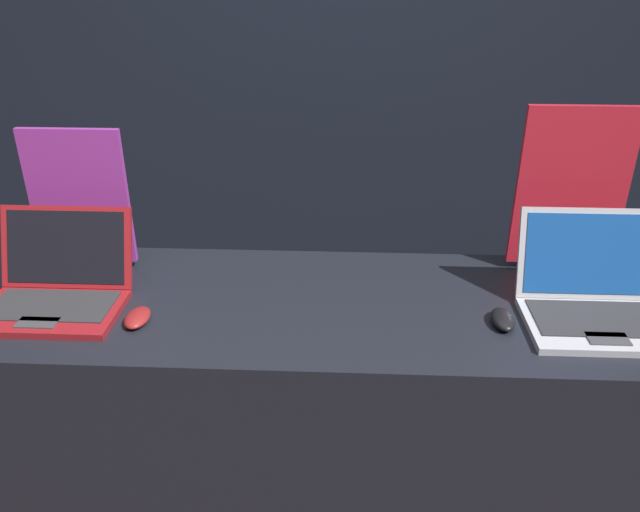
{
  "coord_description": "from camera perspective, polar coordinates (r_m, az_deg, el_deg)",
  "views": [
    {
      "loc": [
        0.07,
        -1.24,
        1.81
      ],
      "look_at": [
        -0.0,
        0.34,
        1.03
      ],
      "focal_mm": 35.0,
      "sensor_mm": 36.0,
      "label": 1
    }
  ],
  "objects": [
    {
      "name": "laptop_front",
      "position": [
        1.95,
        -22.94,
        -2.52
      ],
      "size": [
        0.39,
        0.34,
        0.25
      ],
      "color": "maroon",
      "rests_on": "display_counter"
    },
    {
      "name": "promo_stand_back",
      "position": [
        2.06,
        21.95,
        5.22
      ],
      "size": [
        0.34,
        0.07,
        0.53
      ],
      "color": "black",
      "rests_on": "display_counter"
    },
    {
      "name": "wall_back",
      "position": [
        3.12,
        1.41,
        18.83
      ],
      "size": [
        8.0,
        0.05,
        2.8
      ],
      "color": "black",
      "rests_on": "ground_plane"
    },
    {
      "name": "mouse_back",
      "position": [
        1.79,
        16.37,
        -5.58
      ],
      "size": [
        0.06,
        0.11,
        0.03
      ],
      "color": "black",
      "rests_on": "display_counter"
    },
    {
      "name": "mouse_front",
      "position": [
        1.8,
        -16.35,
        -5.42
      ],
      "size": [
        0.07,
        0.11,
        0.03
      ],
      "color": "maroon",
      "rests_on": "display_counter"
    },
    {
      "name": "laptop_back",
      "position": [
        1.89,
        23.6,
        -3.43
      ],
      "size": [
        0.38,
        0.35,
        0.27
      ],
      "color": "#B7B7BC",
      "rests_on": "display_counter"
    },
    {
      "name": "promo_stand_front",
      "position": [
        2.08,
        -21.1,
        4.49
      ],
      "size": [
        0.31,
        0.07,
        0.45
      ],
      "color": "black",
      "rests_on": "display_counter"
    },
    {
      "name": "display_counter",
      "position": [
        2.09,
        0.04,
        -14.64
      ],
      "size": [
        1.96,
        0.67,
        0.88
      ],
      "color": "black",
      "rests_on": "ground_plane"
    }
  ]
}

